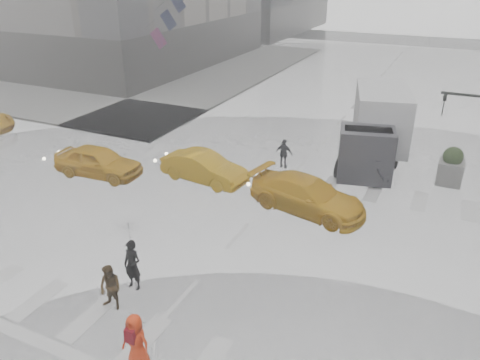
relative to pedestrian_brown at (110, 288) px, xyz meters
The scene contains 14 objects.
ground 5.60m from the pedestrian_brown, 72.69° to the left, with size 120.00×120.00×0.00m, color black.
sidewalk_nw 28.96m from the pedestrian_brown, 128.06° to the left, with size 35.00×35.00×0.15m, color slate.
road_markings 5.60m from the pedestrian_brown, 72.69° to the left, with size 18.00×48.00×0.01m, color silver, non-canonical shape.
planter_west 16.03m from the pedestrian_brown, 57.34° to the left, with size 1.10×1.10×1.80m.
flag_cluster 27.76m from the pedestrian_brown, 119.44° to the left, with size 2.87×3.06×4.69m.
pedestrian_black 1.37m from the pedestrian_brown, 89.88° to the left, with size 1.00×1.02×2.43m.
pedestrian_brown is the anchor object (origin of this frame).
pedestrian_orange 2.55m from the pedestrian_brown, 36.26° to the right, with size 0.79×0.52×1.61m.
pedestrian_far_a 12.32m from the pedestrian_brown, 85.67° to the left, with size 0.90×0.55×1.54m, color black.
pedestrian_far_b 13.16m from the pedestrian_brown, 65.00° to the left, with size 1.05×0.58×1.62m, color black.
taxi_front 10.19m from the pedestrian_brown, 132.63° to the left, with size 1.76×4.38×1.49m, color #F1AC0C.
taxi_mid 9.33m from the pedestrian_brown, 101.94° to the left, with size 1.48×4.26×1.40m, color #F1AC0C.
taxi_rear 9.05m from the pedestrian_brown, 67.78° to the left, with size 2.05×4.44×1.46m, color #F1AC0C.
box_truck 15.82m from the pedestrian_brown, 71.88° to the left, with size 2.57×6.86×3.65m.
Camera 1 is at (6.63, -13.81, 9.52)m, focal length 35.00 mm.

